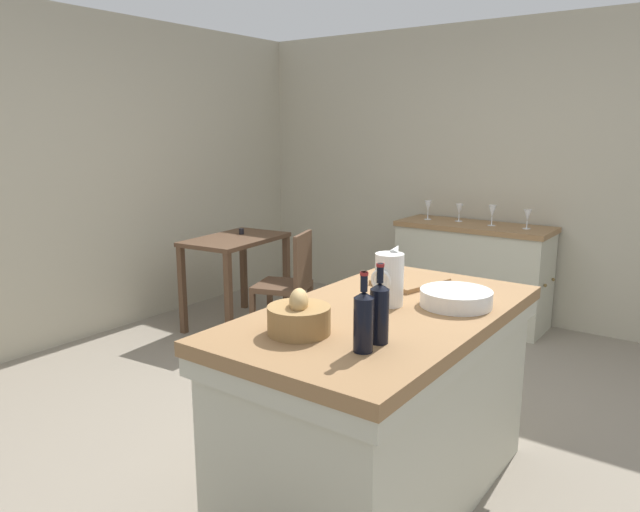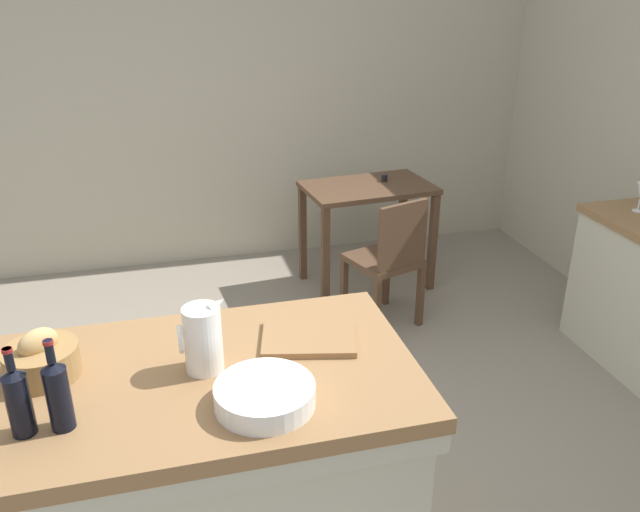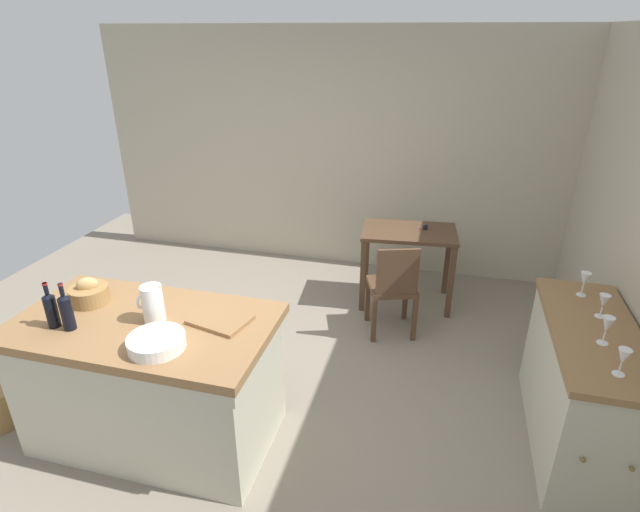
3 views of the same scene
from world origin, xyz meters
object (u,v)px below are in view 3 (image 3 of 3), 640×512
wash_bowl (156,342)px  wine_glass_left (607,326)px  bread_basket (89,293)px  pitcher (153,303)px  side_cabinet (580,387)px  wine_glass_far_left (623,358)px  island_table (152,376)px  cutting_board (220,320)px  wooden_chair (393,286)px  wine_glass_middle (604,302)px  wine_glass_right (585,280)px  wine_bottle_dark (67,311)px  writing_desk (408,243)px  wine_bottle_amber (51,309)px

wash_bowl → wine_glass_left: size_ratio=1.84×
bread_basket → pitcher: bearing=-10.2°
side_cabinet → wine_glass_far_left: bearing=-88.5°
island_table → side_cabinet: size_ratio=1.21×
cutting_board → island_table: bearing=-166.0°
bread_basket → island_table: bearing=-14.6°
wooden_chair → wine_glass_far_left: (1.34, -1.44, 0.51)m
wine_glass_middle → wine_glass_right: bearing=101.7°
wine_glass_left → wine_glass_middle: (0.06, 0.32, -0.01)m
wine_bottle_dark → wash_bowl: bearing=-4.1°
side_cabinet → cutting_board: 2.34m
island_table → wine_glass_right: wine_glass_right is taller
island_table → bread_basket: 0.68m
side_cabinet → wine_glass_far_left: (0.01, -0.44, 0.55)m
side_cabinet → writing_desk: bearing=127.9°
pitcher → wine_glass_left: pitcher is taller
wine_bottle_dark → wine_glass_right: size_ratio=1.77×
writing_desk → wine_bottle_amber: (-1.90, -2.46, 0.38)m
island_table → pitcher: pitcher is taller
island_table → wine_glass_right: 2.95m
cutting_board → wine_glass_left: 2.26m
writing_desk → wine_glass_middle: bearing=-47.7°
wash_bowl → wine_glass_middle: size_ratio=2.07×
side_cabinet → wine_glass_left: wine_glass_left is taller
wine_bottle_dark → wine_glass_right: (3.06, 1.28, -0.03)m
writing_desk → pitcher: (-1.35, -2.26, 0.38)m
bread_basket → wine_glass_middle: bread_basket is taller
pitcher → wine_glass_left: bearing=10.3°
writing_desk → wine_bottle_amber: wine_bottle_amber is taller
wine_bottle_amber → wine_glass_left: wine_bottle_amber is taller
side_cabinet → wine_glass_right: wine_glass_right is taller
side_cabinet → pitcher: (-2.62, -0.63, 0.59)m
bread_basket → wine_glass_far_left: size_ratio=1.57×
writing_desk → wine_bottle_dark: wine_bottle_dark is taller
pitcher → wine_bottle_dark: (-0.44, -0.21, 0.00)m
writing_desk → wine_glass_middle: (1.33, -1.46, 0.34)m
island_table → wooden_chair: 2.14m
wash_bowl → wine_glass_middle: bearing=22.7°
island_table → wash_bowl: size_ratio=5.00×
island_table → bread_basket: bread_basket is taller
wine_glass_left → pitcher: bearing=-169.7°
side_cabinet → cutting_board: size_ratio=3.87×
pitcher → wine_glass_far_left: 2.64m
wine_bottle_dark → pitcher: bearing=25.2°
pitcher → wash_bowl: pitcher is taller
wash_bowl → island_table: bearing=136.7°
side_cabinet → wine_bottle_amber: size_ratio=4.54×
cutting_board → pitcher: bearing=-166.5°
writing_desk → wine_bottle_dark: (-1.79, -2.46, 0.38)m
island_table → cutting_board: size_ratio=4.69×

